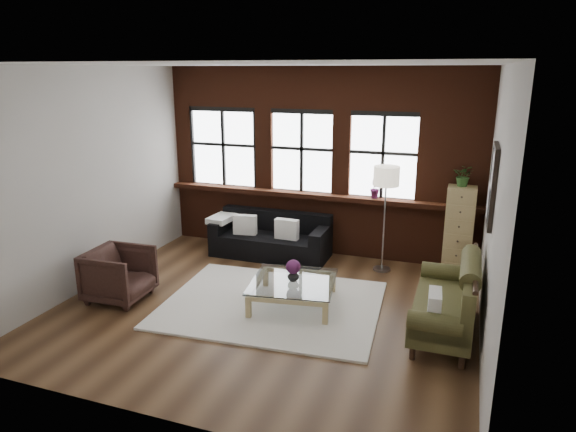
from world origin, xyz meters
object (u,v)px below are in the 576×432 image
(coffee_table, at_px, (293,294))
(drawer_chest, at_px, (459,230))
(vintage_settee, at_px, (444,297))
(floor_lamp, at_px, (384,215))
(dark_sofa, at_px, (270,236))
(armchair, at_px, (119,275))
(vase, at_px, (293,275))

(coffee_table, distance_m, drawer_chest, 2.96)
(vintage_settee, height_order, floor_lamp, floor_lamp)
(dark_sofa, height_order, armchair, armchair)
(dark_sofa, relative_size, vase, 12.12)
(vintage_settee, bearing_deg, drawer_chest, 87.79)
(floor_lamp, bearing_deg, dark_sofa, 179.88)
(dark_sofa, height_order, drawer_chest, drawer_chest)
(dark_sofa, xyz_separation_m, armchair, (-1.36, -2.34, 0.01))
(dark_sofa, height_order, coffee_table, dark_sofa)
(armchair, bearing_deg, vintage_settee, -85.66)
(coffee_table, height_order, drawer_chest, drawer_chest)
(drawer_chest, height_order, floor_lamp, floor_lamp)
(coffee_table, bearing_deg, floor_lamp, 61.67)
(coffee_table, xyz_separation_m, floor_lamp, (0.93, 1.72, 0.75))
(dark_sofa, xyz_separation_m, drawer_chest, (3.07, 0.34, 0.34))
(dark_sofa, distance_m, vintage_settee, 3.49)
(armchair, relative_size, vase, 4.89)
(vintage_settee, xyz_separation_m, floor_lamp, (-1.04, 1.80, 0.46))
(coffee_table, xyz_separation_m, drawer_chest, (2.06, 2.06, 0.52))
(vintage_settee, height_order, armchair, vintage_settee)
(vintage_settee, distance_m, vase, 1.97)
(armchair, distance_m, drawer_chest, 5.19)
(drawer_chest, distance_m, floor_lamp, 1.20)
(vintage_settee, bearing_deg, vase, 177.77)
(coffee_table, bearing_deg, dark_sofa, 120.42)
(armchair, xyz_separation_m, drawer_chest, (4.43, 2.68, 0.33))
(vintage_settee, bearing_deg, dark_sofa, 148.87)
(armchair, height_order, coffee_table, armchair)
(dark_sofa, xyz_separation_m, vase, (1.01, -1.73, 0.08))
(dark_sofa, bearing_deg, vintage_settee, -31.13)
(vintage_settee, height_order, vase, vintage_settee)
(vintage_settee, bearing_deg, floor_lamp, 120.13)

